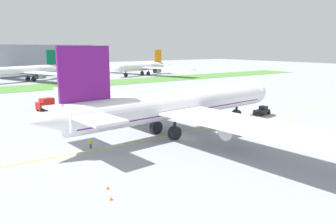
{
  "coord_description": "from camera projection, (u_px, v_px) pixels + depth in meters",
  "views": [
    {
      "loc": [
        -36.87,
        -46.57,
        16.69
      ],
      "look_at": [
        1.03,
        7.01,
        3.67
      ],
      "focal_mm": 35.08,
      "sensor_mm": 36.0,
      "label": 1
    }
  ],
  "objects": [
    {
      "name": "ground_plane",
      "position": [
        185.0,
        138.0,
        61.42
      ],
      "size": [
        600.0,
        600.0,
        0.0
      ],
      "primitive_type": "plane",
      "color": "#9399A0",
      "rests_on": "ground"
    },
    {
      "name": "apron_taxi_line",
      "position": [
        176.0,
        135.0,
        63.66
      ],
      "size": [
        280.0,
        0.36,
        0.01
      ],
      "primitive_type": "cube",
      "color": "yellow",
      "rests_on": "ground"
    },
    {
      "name": "grass_median_strip",
      "position": [
        43.0,
        87.0,
        139.37
      ],
      "size": [
        320.0,
        24.0,
        0.1
      ],
      "primitive_type": "cube",
      "color": "#4C8438",
      "rests_on": "ground"
    },
    {
      "name": "airliner_foreground",
      "position": [
        176.0,
        105.0,
        63.07
      ],
      "size": [
        55.94,
        90.03,
        16.9
      ],
      "color": "white",
      "rests_on": "ground"
    },
    {
      "name": "pushback_tug",
      "position": [
        262.0,
        111.0,
        82.49
      ],
      "size": [
        6.21,
        2.93,
        2.1
      ],
      "color": "#26262B",
      "rests_on": "ground"
    },
    {
      "name": "ground_crew_wingwalker_port",
      "position": [
        257.0,
        133.0,
        61.22
      ],
      "size": [
        0.24,
        0.56,
        1.59
      ],
      "color": "black",
      "rests_on": "ground"
    },
    {
      "name": "ground_crew_marshaller_front",
      "position": [
        301.0,
        137.0,
        58.64
      ],
      "size": [
        0.5,
        0.39,
        1.57
      ],
      "color": "black",
      "rests_on": "ground"
    },
    {
      "name": "ground_crew_wingwalker_starboard",
      "position": [
        90.0,
        143.0,
        54.83
      ],
      "size": [
        0.48,
        0.43,
        1.6
      ],
      "color": "black",
      "rests_on": "ground"
    },
    {
      "name": "traffic_cone_near_nose",
      "position": [
        108.0,
        187.0,
        39.12
      ],
      "size": [
        0.36,
        0.36,
        0.58
      ],
      "color": "#F2590C",
      "rests_on": "ground"
    },
    {
      "name": "traffic_cone_port_wing",
      "position": [
        111.0,
        198.0,
        36.36
      ],
      "size": [
        0.36,
        0.36,
        0.58
      ],
      "color": "#F2590C",
      "rests_on": "ground"
    },
    {
      "name": "service_truck_baggage_loader",
      "position": [
        45.0,
        104.0,
        87.99
      ],
      "size": [
        5.01,
        3.63,
        3.2
      ],
      "color": "#B21E19",
      "rests_on": "ground"
    },
    {
      "name": "parked_airliner_far_centre",
      "position": [
        26.0,
        71.0,
        160.64
      ],
      "size": [
        45.58,
        73.91,
        15.24
      ],
      "color": "white",
      "rests_on": "ground"
    },
    {
      "name": "parked_airliner_far_right",
      "position": [
        143.0,
        67.0,
        195.96
      ],
      "size": [
        42.92,
        68.74,
        15.1
      ],
      "color": "white",
      "rests_on": "ground"
    }
  ]
}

